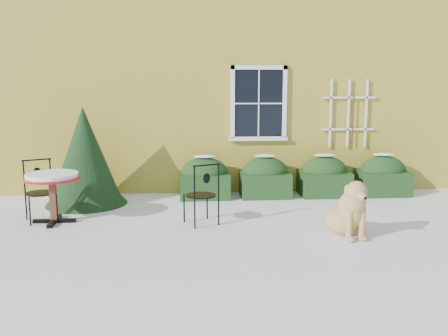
{
  "coord_description": "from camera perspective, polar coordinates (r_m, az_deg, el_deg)",
  "views": [
    {
      "loc": [
        -0.66,
        -7.88,
        2.45
      ],
      "look_at": [
        0.0,
        1.0,
        0.9
      ],
      "focal_mm": 40.0,
      "sensor_mm": 36.0,
      "label": 1
    }
  ],
  "objects": [
    {
      "name": "hedge_row",
      "position": [
        10.88,
        8.1,
        -1.07
      ],
      "size": [
        4.95,
        0.8,
        0.91
      ],
      "color": "black",
      "rests_on": "ground"
    },
    {
      "name": "patio_chair_far",
      "position": [
        9.41,
        -20.29,
        -2.44
      ],
      "size": [
        0.64,
        0.63,
        1.08
      ],
      "rotation": [
        0.0,
        0.0,
        0.43
      ],
      "color": "black",
      "rests_on": "ground"
    },
    {
      "name": "ground",
      "position": [
        8.28,
        0.51,
        -7.34
      ],
      "size": [
        80.0,
        80.0,
        0.0
      ],
      "primitive_type": "plane",
      "color": "white",
      "rests_on": "ground"
    },
    {
      "name": "bistro_table",
      "position": [
        9.15,
        -19.04,
        -1.47
      ],
      "size": [
        0.95,
        0.95,
        0.88
      ],
      "rotation": [
        0.0,
        0.0,
        -0.41
      ],
      "color": "black",
      "rests_on": "ground"
    },
    {
      "name": "evergreen_shrub",
      "position": [
        10.35,
        -15.59,
        0.29
      ],
      "size": [
        1.62,
        1.62,
        1.97
      ],
      "rotation": [
        0.0,
        0.0,
        0.2
      ],
      "color": "black",
      "rests_on": "ground"
    },
    {
      "name": "house",
      "position": [
        14.91,
        -1.74,
        12.82
      ],
      "size": [
        12.4,
        8.4,
        6.4
      ],
      "color": "gold",
      "rests_on": "ground"
    },
    {
      "name": "patio_chair_near",
      "position": [
        8.59,
        -2.5,
        -2.97
      ],
      "size": [
        0.63,
        0.63,
        1.08
      ],
      "rotation": [
        0.0,
        0.0,
        3.55
      ],
      "color": "black",
      "rests_on": "ground"
    },
    {
      "name": "dog",
      "position": [
        8.23,
        14.09,
        -4.95
      ],
      "size": [
        0.72,
        1.08,
        0.96
      ],
      "rotation": [
        0.0,
        0.0,
        0.18
      ],
      "color": "tan",
      "rests_on": "ground"
    }
  ]
}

